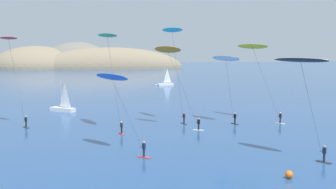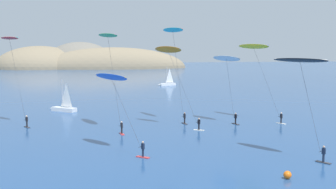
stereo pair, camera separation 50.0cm
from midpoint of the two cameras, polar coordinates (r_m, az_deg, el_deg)
name	(u,v)px [view 1 (the left image)]	position (r m, az deg, el deg)	size (l,w,h in m)	color
headland_island	(75,68)	(242.09, -12.55, 3.50)	(105.82, 45.29, 29.56)	#84755B
sailboat_near	(61,108)	(77.27, -14.43, -1.75)	(5.29, 4.41, 5.70)	white
sailboat_far	(165,83)	(126.62, -0.59, 1.52)	(5.96, 2.48, 5.70)	white
kitesurfer_orange	(170,56)	(59.76, 0.04, 5.24)	(6.33, 6.80, 11.55)	silver
kitesurfer_red	(10,47)	(65.03, -20.80, 5.98)	(4.85, 5.85, 12.90)	#2D2D33
kitesurfer_blue	(114,82)	(46.18, -7.67, 1.68)	(5.79, 7.45, 8.55)	red
kitesurfer_green	(108,42)	(58.23, -8.36, 7.11)	(3.51, 7.93, 13.26)	red
kitesurfer_cyan	(173,38)	(64.41, 0.47, 7.70)	(2.99, 6.85, 14.36)	#2D2D33
kitesurfer_black	(302,67)	(44.45, 17.40, 3.59)	(4.45, 6.07, 10.29)	#2D2D33
kitesurfer_yellow	(254,52)	(67.42, 11.40, 5.73)	(5.08, 8.89, 11.93)	silver
kitesurfer_white	(226,63)	(63.61, 7.67, 4.31)	(3.85, 5.53, 10.17)	#2D2D33
marker_buoy	(289,175)	(38.31, 15.72, -10.39)	(0.70, 0.70, 0.70)	orange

